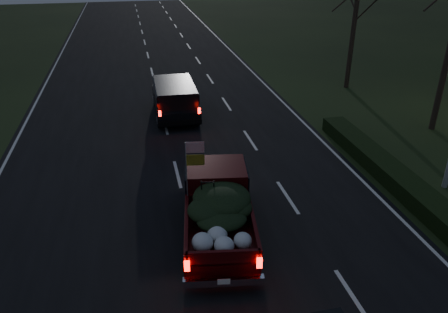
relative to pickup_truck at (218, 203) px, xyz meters
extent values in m
plane|color=black|center=(-0.82, -1.11, -1.02)|extent=(120.00, 120.00, 0.00)
cube|color=black|center=(-0.82, -1.11, -1.01)|extent=(14.00, 120.00, 0.02)
cube|color=black|center=(6.98, 1.89, -0.72)|extent=(1.00, 10.00, 0.60)
cylinder|color=black|center=(10.68, 12.89, 2.48)|extent=(0.28, 0.28, 7.00)
cube|color=#3A0709|center=(0.00, 0.02, -0.42)|extent=(2.71, 5.24, 0.55)
cube|color=#3A0709|center=(0.13, 0.91, 0.33)|extent=(2.06, 1.85, 0.90)
cube|color=black|center=(0.13, 0.91, 0.43)|extent=(2.15, 1.77, 0.55)
cube|color=#3A0709|center=(-0.19, -1.26, -0.12)|extent=(2.24, 3.04, 0.06)
ellipsoid|color=black|center=(-0.07, -0.78, 0.33)|extent=(1.85, 2.01, 0.60)
cylinder|color=gray|center=(-0.89, 0.15, 1.03)|extent=(0.03, 0.03, 2.00)
cube|color=red|center=(-0.62, 0.11, 1.86)|extent=(0.52, 0.10, 0.34)
cube|color=gold|center=(-0.62, 0.11, 1.46)|extent=(0.52, 0.10, 0.34)
cube|color=black|center=(-0.15, 10.42, -0.39)|extent=(2.09, 4.89, 0.61)
cube|color=black|center=(-0.16, 10.17, 0.30)|extent=(1.95, 3.57, 0.81)
cube|color=black|center=(-0.16, 10.17, 0.38)|extent=(2.05, 3.47, 0.49)
camera|label=1|loc=(-2.17, -10.97, 7.11)|focal=35.00mm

